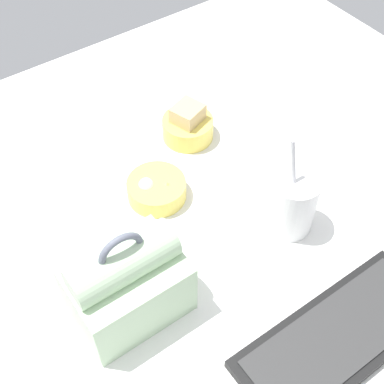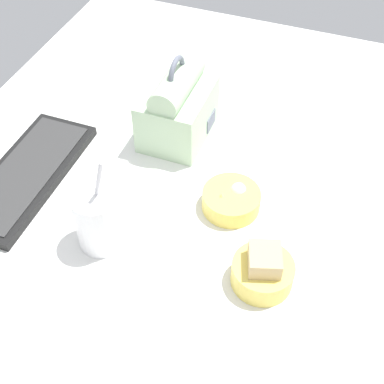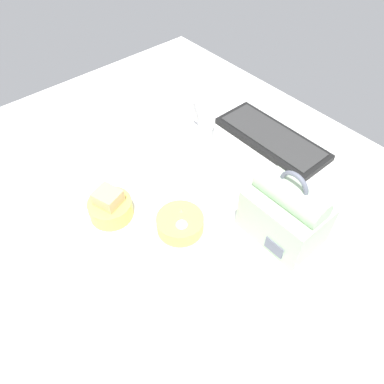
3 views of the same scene
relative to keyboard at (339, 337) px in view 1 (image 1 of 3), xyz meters
The scene contains 6 objects.
desk_surface 33.46cm from the keyboard, 84.19° to the right, with size 140.00×110.00×2.00cm.
keyboard is the anchor object (origin of this frame).
lunch_bag 32.56cm from the keyboard, 45.18° to the right, with size 16.77×12.55×18.71cm.
soup_cup 22.84cm from the keyboard, 112.06° to the right, with size 8.15×8.15×19.18cm.
bento_bowl_sandwich 49.51cm from the keyboard, 97.86° to the right, with size 10.20×10.20×7.68cm.
bento_bowl_snacks 39.90cm from the keyboard, 80.03° to the right, with size 10.75×10.75×4.73cm.
Camera 1 is at (34.62, 48.98, 77.58)cm, focal length 50.00 mm.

